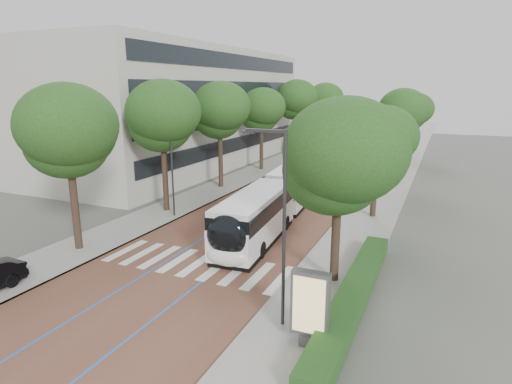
% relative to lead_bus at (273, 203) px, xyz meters
% --- Properties ---
extents(ground, '(160.00, 160.00, 0.00)m').
position_rel_lead_bus_xyz_m(ground, '(-1.47, -9.29, -1.63)').
color(ground, '#51544C').
rests_on(ground, ground).
extents(road, '(11.00, 140.00, 0.02)m').
position_rel_lead_bus_xyz_m(road, '(-1.47, 30.71, -1.62)').
color(road, brown).
rests_on(road, ground).
extents(sidewalk_left, '(4.00, 140.00, 0.12)m').
position_rel_lead_bus_xyz_m(sidewalk_left, '(-8.97, 30.71, -1.57)').
color(sidewalk_left, gray).
rests_on(sidewalk_left, ground).
extents(sidewalk_right, '(4.00, 140.00, 0.12)m').
position_rel_lead_bus_xyz_m(sidewalk_right, '(6.03, 30.71, -1.57)').
color(sidewalk_right, gray).
rests_on(sidewalk_right, ground).
extents(kerb_left, '(0.20, 140.00, 0.14)m').
position_rel_lead_bus_xyz_m(kerb_left, '(-7.07, 30.71, -1.57)').
color(kerb_left, gray).
rests_on(kerb_left, ground).
extents(kerb_right, '(0.20, 140.00, 0.14)m').
position_rel_lead_bus_xyz_m(kerb_right, '(4.13, 30.71, -1.57)').
color(kerb_right, gray).
rests_on(kerb_right, ground).
extents(zebra_crossing, '(10.55, 3.60, 0.01)m').
position_rel_lead_bus_xyz_m(zebra_crossing, '(-1.27, -8.29, -1.60)').
color(zebra_crossing, silver).
rests_on(zebra_crossing, ground).
extents(lane_line_left, '(0.12, 126.00, 0.01)m').
position_rel_lead_bus_xyz_m(lane_line_left, '(-3.07, 30.71, -1.60)').
color(lane_line_left, '#245BB4').
rests_on(lane_line_left, road).
extents(lane_line_right, '(0.12, 126.00, 0.01)m').
position_rel_lead_bus_xyz_m(lane_line_right, '(0.13, 30.71, -1.60)').
color(lane_line_right, '#245BB4').
rests_on(lane_line_right, road).
extents(office_building, '(18.11, 40.00, 14.00)m').
position_rel_lead_bus_xyz_m(office_building, '(-20.95, 18.71, 5.37)').
color(office_building, '#A19F95').
rests_on(office_building, ground).
extents(hedge, '(1.20, 14.00, 0.80)m').
position_rel_lead_bus_xyz_m(hedge, '(7.63, -9.29, -1.11)').
color(hedge, '#1D4919').
rests_on(hedge, sidewalk_right).
extents(streetlight_near, '(1.82, 0.20, 8.00)m').
position_rel_lead_bus_xyz_m(streetlight_near, '(5.14, -12.29, 3.19)').
color(streetlight_near, '#303033').
rests_on(streetlight_near, sidewalk_right).
extents(streetlight_far, '(1.82, 0.20, 8.00)m').
position_rel_lead_bus_xyz_m(streetlight_far, '(5.14, 12.71, 3.19)').
color(streetlight_far, '#303033').
rests_on(streetlight_far, sidewalk_right).
extents(lamp_post_left, '(0.14, 0.14, 8.00)m').
position_rel_lead_bus_xyz_m(lamp_post_left, '(-7.57, -1.29, 2.49)').
color(lamp_post_left, '#303033').
rests_on(lamp_post_left, sidewalk_left).
extents(trees_left, '(6.16, 60.89, 10.02)m').
position_rel_lead_bus_xyz_m(trees_left, '(-8.97, 17.35, 5.50)').
color(trees_left, black).
rests_on(trees_left, ground).
extents(trees_right, '(5.92, 47.49, 8.91)m').
position_rel_lead_bus_xyz_m(trees_right, '(6.23, 9.88, 4.49)').
color(trees_right, black).
rests_on(trees_right, ground).
extents(lead_bus, '(4.02, 18.54, 3.20)m').
position_rel_lead_bus_xyz_m(lead_bus, '(0.00, 0.00, 0.00)').
color(lead_bus, black).
rests_on(lead_bus, ground).
extents(bus_queued_0, '(3.13, 12.51, 3.20)m').
position_rel_lead_bus_xyz_m(bus_queued_0, '(0.23, 15.48, -0.00)').
color(bus_queued_0, white).
rests_on(bus_queued_0, ground).
extents(bus_queued_1, '(3.30, 12.53, 3.20)m').
position_rel_lead_bus_xyz_m(bus_queued_1, '(0.10, 29.00, -0.00)').
color(bus_queued_1, white).
rests_on(bus_queued_1, ground).
extents(bus_queued_2, '(3.35, 12.54, 3.20)m').
position_rel_lead_bus_xyz_m(bus_queued_2, '(0.96, 42.28, -0.00)').
color(bus_queued_2, white).
rests_on(bus_queued_2, ground).
extents(bus_queued_3, '(3.35, 12.54, 3.20)m').
position_rel_lead_bus_xyz_m(bus_queued_3, '(1.16, 55.51, -0.00)').
color(bus_queued_3, white).
rests_on(bus_queued_3, ground).
extents(ad_panel, '(1.44, 0.56, 2.99)m').
position_rel_lead_bus_xyz_m(ad_panel, '(6.75, -13.26, 0.06)').
color(ad_panel, '#59595B').
rests_on(ad_panel, sidewalk_right).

